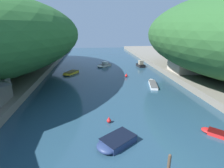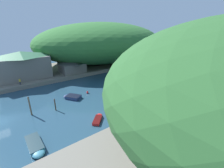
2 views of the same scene
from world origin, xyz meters
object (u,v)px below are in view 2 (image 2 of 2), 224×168
object	(u,v)px
waterfront_building	(23,65)
channel_buoy_far	(88,92)
boat_moored_right	(154,93)
person_on_quay	(20,81)
boat_open_rowboat	(195,80)
boat_cabin_cruiser	(134,71)
person_by_boathouse	(75,70)
boathouse_shed	(72,65)
boat_far_upstream	(36,146)
channel_buoy_near	(156,83)
right_bank_cottage	(205,87)
boat_yellow_tender	(167,72)
boat_navy_launch	(71,97)
boat_near_quay	(98,119)

from	to	relation	value
waterfront_building	channel_buoy_far	bearing A→B (deg)	31.03
boat_moored_right	person_on_quay	xyz separation A→B (m)	(-23.08, -25.55, 1.83)
boat_open_rowboat	boat_cabin_cruiser	world-z (taller)	boat_open_rowboat
boat_open_rowboat	person_by_boathouse	size ratio (longest dim) A/B	2.39
boathouse_shed	boat_moored_right	xyz separation A→B (m)	(26.58, 9.77, -3.15)
boat_far_upstream	boat_moored_right	size ratio (longest dim) A/B	0.80
boathouse_shed	person_on_quay	xyz separation A→B (m)	(3.50, -15.78, -1.32)
boathouse_shed	channel_buoy_near	size ratio (longest dim) A/B	8.40
right_bank_cottage	waterfront_building	bearing A→B (deg)	-141.67
right_bank_cottage	boat_cabin_cruiser	size ratio (longest dim) A/B	1.35
boat_moored_right	channel_buoy_near	bearing A→B (deg)	137.79
boat_yellow_tender	boathouse_shed	bearing A→B (deg)	100.27
boat_cabin_cruiser	channel_buoy_far	bearing A→B (deg)	138.50
boat_yellow_tender	channel_buoy_near	world-z (taller)	boat_yellow_tender
person_on_quay	boat_yellow_tender	bearing A→B (deg)	-12.01
boat_far_upstream	person_by_boathouse	size ratio (longest dim) A/B	2.99
waterfront_building	boat_yellow_tender	bearing A→B (deg)	64.83
waterfront_building	boat_far_upstream	distance (m)	29.96
channel_buoy_near	boat_navy_launch	bearing A→B (deg)	-103.80
right_bank_cottage	person_on_quay	bearing A→B (deg)	-136.21
boathouse_shed	boat_cabin_cruiser	size ratio (longest dim) A/B	1.65
boat_far_upstream	boat_moored_right	xyz separation A→B (m)	(-1.81, 27.05, -0.07)
boat_open_rowboat	person_by_boathouse	xyz separation A→B (m)	(-26.01, -25.86, 1.54)
person_on_quay	boat_navy_launch	bearing A→B (deg)	-51.07
boat_moored_right	channel_buoy_near	world-z (taller)	channel_buoy_near
boat_yellow_tender	channel_buoy_near	distance (m)	12.37
boathouse_shed	right_bank_cottage	xyz separation A→B (m)	(35.43, 14.83, -0.06)
boat_yellow_tender	boat_far_upstream	world-z (taller)	boat_yellow_tender
boat_yellow_tender	person_by_boathouse	distance (m)	31.41
person_on_quay	boat_moored_right	bearing A→B (deg)	-35.04
boat_yellow_tender	boat_navy_launch	distance (m)	34.63
boat_navy_launch	boat_moored_right	xyz separation A→B (m)	(9.69, 17.22, -0.09)
boat_navy_launch	person_on_quay	size ratio (longest dim) A/B	2.60
boathouse_shed	boat_cabin_cruiser	world-z (taller)	boathouse_shed
channel_buoy_far	boathouse_shed	bearing A→B (deg)	168.94
boat_navy_launch	boat_moored_right	size ratio (longest dim) A/B	0.70
channel_buoy_near	waterfront_building	bearing A→B (deg)	-128.59
waterfront_building	boat_yellow_tender	distance (m)	45.67
right_bank_cottage	boat_open_rowboat	distance (m)	13.35
boat_open_rowboat	person_on_quay	xyz separation A→B (m)	(-25.03, -41.69, 1.54)
boat_yellow_tender	boat_cabin_cruiser	xyz separation A→B (m)	(-8.56, -7.52, -0.13)
boathouse_shed	boat_near_quay	world-z (taller)	boathouse_shed
boat_yellow_tender	boat_moored_right	size ratio (longest dim) A/B	0.73
boat_far_upstream	person_on_quay	size ratio (longest dim) A/B	2.99
boat_open_rowboat	channel_buoy_far	bearing A→B (deg)	-119.05
channel_buoy_near	boat_yellow_tender	bearing A→B (deg)	109.84
boathouse_shed	person_by_boathouse	distance (m)	2.85
boat_cabin_cruiser	boat_near_quay	xyz separation A→B (m)	(18.00, -26.76, -0.06)
boat_moored_right	boat_near_quay	xyz separation A→B (m)	(1.20, -16.90, -0.04)
boathouse_shed	right_bank_cottage	bearing A→B (deg)	22.72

